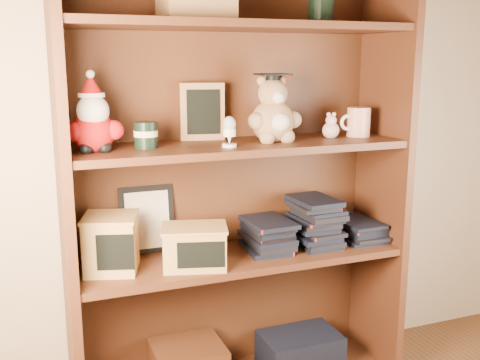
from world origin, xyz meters
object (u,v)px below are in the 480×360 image
(grad_teddy_bear, at_px, (273,115))
(treats_box, at_px, (111,243))
(bookcase, at_px, (234,189))
(teacher_mug, at_px, (358,122))

(grad_teddy_bear, height_order, treats_box, grad_teddy_bear)
(bookcase, relative_size, treats_box, 7.51)
(bookcase, height_order, treats_box, bookcase)
(grad_teddy_bear, height_order, teacher_mug, grad_teddy_bear)
(grad_teddy_bear, bearing_deg, bookcase, 154.88)
(bookcase, xyz_separation_m, teacher_mug, (0.47, -0.05, 0.22))
(grad_teddy_bear, relative_size, treats_box, 1.13)
(bookcase, bearing_deg, grad_teddy_bear, -25.12)
(bookcase, distance_m, treats_box, 0.47)
(bookcase, height_order, teacher_mug, bookcase)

